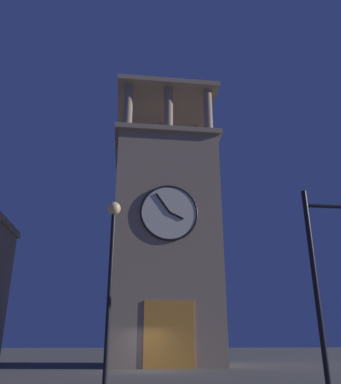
{
  "coord_description": "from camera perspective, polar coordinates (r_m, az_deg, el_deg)",
  "views": [
    {
      "loc": [
        1.59,
        24.02,
        1.51
      ],
      "look_at": [
        -1.92,
        -5.39,
        12.84
      ],
      "focal_mm": 36.83,
      "sensor_mm": 36.0,
      "label": 1
    }
  ],
  "objects": [
    {
      "name": "street_lamp",
      "position": [
        12.77,
        -8.56,
        -9.34
      ],
      "size": [
        0.44,
        0.44,
        5.88
      ],
      "color": "black",
      "rests_on": "ground_plane"
    },
    {
      "name": "clocktower",
      "position": [
        30.44,
        -0.96,
        -6.97
      ],
      "size": [
        8.15,
        7.63,
        23.96
      ],
      "color": "gray",
      "rests_on": "ground_plane"
    },
    {
      "name": "ground_plane",
      "position": [
        24.12,
        -3.32,
        -24.49
      ],
      "size": [
        200.0,
        200.0,
        0.0
      ],
      "primitive_type": "plane",
      "color": "#56544F"
    }
  ]
}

